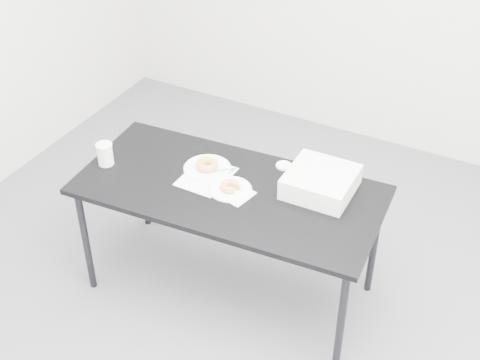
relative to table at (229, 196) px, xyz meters
The scene contains 13 objects.
floor 0.67m from the table, 43.89° to the right, with size 4.00×4.00×0.00m, color #535358.
table is the anchor object (origin of this frame).
scorecard 0.16m from the table, 168.78° to the left, with size 0.23×0.29×0.00m, color white.
logo_patch 0.16m from the table, 121.21° to the left, with size 0.05×0.05×0.00m, color green.
pen 0.16m from the table, 129.90° to the left, with size 0.01×0.01×0.13m, color #0D934F.
napkin 0.08m from the table, 28.52° to the right, with size 0.15×0.15×0.00m, color white.
plate_near 0.06m from the table, 41.71° to the right, with size 0.22×0.22×0.01m, color white.
donut_near 0.08m from the table, 41.71° to the right, with size 0.10×0.10×0.03m, color #C87E3F.
plate_far 0.21m from the table, 152.57° to the left, with size 0.25×0.25×0.01m, color white.
donut_far 0.22m from the table, 152.57° to the left, with size 0.12×0.12×0.04m, color #C87E3F.
coffee_cup 0.70m from the table, behind, with size 0.08×0.08×0.12m, color white.
cup_lid 0.35m from the table, 61.15° to the left, with size 0.08×0.08×0.01m, color white.
bakery_box 0.47m from the table, 25.20° to the left, with size 0.33×0.33×0.11m, color silver.
Camera 1 is at (1.18, -2.23, 2.73)m, focal length 50.00 mm.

